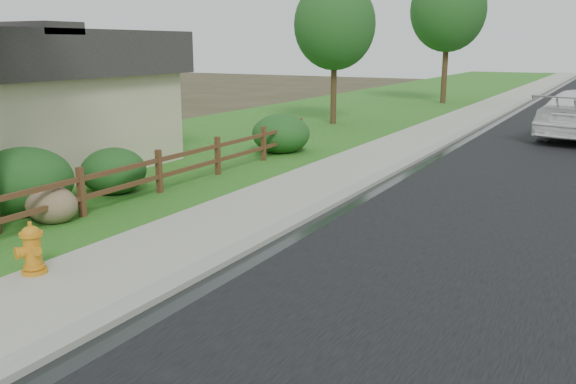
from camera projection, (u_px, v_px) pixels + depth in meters
The scene contains 13 objects.
curb at pixel (520, 104), 36.03m from camera, with size 0.40×90.00×0.12m, color gray.
wet_gutter at pixel (526, 105), 35.87m from camera, with size 0.50×90.00×0.00m, color black.
sidewalk at pixel (497, 104), 36.64m from camera, with size 2.20×90.00×0.10m, color #A4A08F.
grass_strip at pixel (465, 102), 37.55m from camera, with size 1.60×90.00×0.06m, color #1C5D1A.
lawn_near at pixel (385, 99), 40.00m from camera, with size 9.00×90.00×0.04m, color #1C5D1A.
ranch_fence at pixel (123, 179), 13.49m from camera, with size 0.12×16.92×1.10m.
fire_hydrant at pixel (32, 250), 9.29m from camera, with size 0.54×0.44×0.82m.
boulder at pixel (51, 205), 12.22m from camera, with size 1.18×0.89×0.79m, color brown.
shrub_b at pixel (24, 181), 12.84m from camera, with size 2.05×2.05×1.44m, color #1E4A1A.
shrub_c at pixel (114, 171), 14.63m from camera, with size 1.55×1.55×1.12m, color #1E4A1A.
shrub_d at pixel (281, 134), 20.08m from camera, with size 1.91×1.91×1.30m, color #1E4A1A.
tree_near_left at pixel (335, 25), 26.49m from camera, with size 3.57×3.57×6.32m.
tree_mid_left at pixel (448, 10), 35.90m from camera, with size 4.44×4.44×7.93m.
Camera 1 is at (6.00, -3.34, 3.53)m, focal length 38.00 mm.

